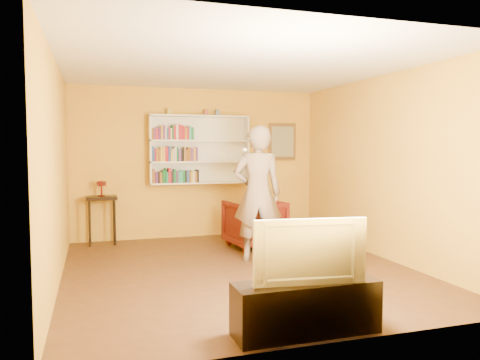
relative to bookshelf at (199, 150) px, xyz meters
name	(u,v)px	position (x,y,z in m)	size (l,w,h in m)	color
room_shell	(238,194)	(0.00, -2.41, -0.58)	(5.30, 5.80, 2.88)	#402714
bookshelf	(199,150)	(0.00, 0.00, 0.00)	(1.80, 0.29, 1.23)	white
books_row_lower	(176,177)	(-0.45, -0.11, -0.47)	(0.82, 0.19, 0.26)	brown
books_row_middle	(174,154)	(-0.46, -0.11, -0.08)	(0.80, 0.18, 0.27)	#204096
books_row_upper	(173,133)	(-0.48, -0.11, 0.30)	(0.73, 0.19, 0.27)	brown
ornament_left	(169,112)	(-0.54, -0.06, 0.67)	(0.07, 0.07, 0.10)	gold
ornament_centre	(206,113)	(0.12, -0.06, 0.67)	(0.07, 0.07, 0.10)	brown
ornament_right	(217,113)	(0.33, -0.06, 0.67)	(0.07, 0.07, 0.10)	#49607A
framed_painting	(282,142)	(1.65, 0.05, 0.16)	(0.55, 0.05, 0.70)	brown
console_table	(102,204)	(-1.71, -0.16, -0.92)	(0.50, 0.38, 0.82)	black
ruby_lustre	(101,185)	(-1.71, -0.16, -0.59)	(0.16, 0.16, 0.26)	maroon
armchair	(254,224)	(0.67, -1.14, -1.20)	(0.83, 0.86, 0.78)	#420804
person	(257,193)	(0.43, -1.97, -0.62)	(0.71, 0.47, 1.95)	#776557
game_remote	(243,150)	(0.11, -2.31, 0.02)	(0.04, 0.15, 0.04)	white
tv_cabinet	(306,308)	(-0.07, -4.66, -1.36)	(1.30, 0.39, 0.46)	black
television	(307,249)	(-0.07, -4.66, -0.84)	(0.99, 0.13, 0.57)	black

